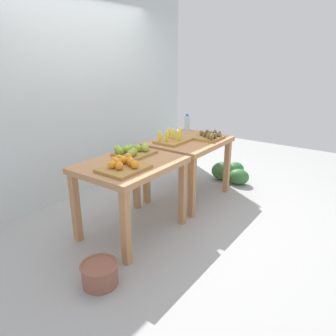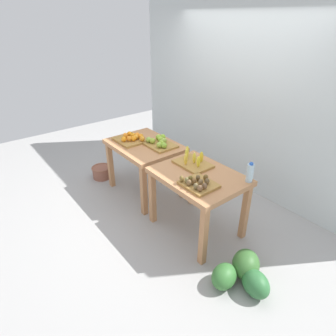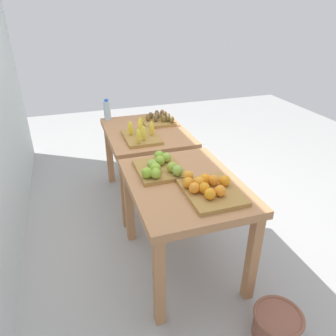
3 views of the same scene
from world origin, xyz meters
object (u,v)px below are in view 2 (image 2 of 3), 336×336
Objects in this scene: display_table_left at (145,151)px; wicker_basket at (102,172)px; banana_crate at (193,162)px; kiwi_bin at (198,183)px; watermelon_pile at (243,273)px; display_table_right at (198,183)px; orange_bin at (131,138)px; apple_bin at (160,143)px; water_bottle at (250,173)px.

wicker_basket is (-0.80, -0.35, -0.57)m from display_table_left.
wicker_basket is (-1.70, -0.45, -0.73)m from banana_crate.
watermelon_pile is at bearing -1.01° from kiwi_bin.
wicker_basket is at bearing -169.67° from display_table_right.
display_table_left is at bearing 25.63° from orange_bin.
watermelon_pile is (0.72, -0.01, -0.70)m from kiwi_bin.
apple_bin is 1.33m from wicker_basket.
display_table_left reaches higher than wicker_basket.
banana_crate is at bearing 14.90° from wicker_basket.
banana_crate is 1.91m from wicker_basket.
water_bottle reaches higher than watermelon_pile.
banana_crate reaches higher than display_table_left.
display_table_left is 0.29m from apple_bin.
display_table_right is at bearing 10.33° from wicker_basket.
wicker_basket is at bearing -165.10° from banana_crate.
apple_bin is at bearing 29.62° from orange_bin.
display_table_left is 2.49× the size of apple_bin.
kiwi_bin is at bearing -118.17° from water_bottle.
kiwi_bin reaches higher than wicker_basket.
orange_bin is 1.00× the size of banana_crate.
display_table_right is 0.60m from water_bottle.
orange_bin reaches higher than watermelon_pile.
water_bottle is at bearing 61.83° from kiwi_bin.
orange_bin is 1.50m from kiwi_bin.
water_bottle is at bearing 17.92° from banana_crate.
water_bottle is at bearing 7.92° from apple_bin.
kiwi_bin is 0.53× the size of watermelon_pile.
orange_bin is 0.65× the size of watermelon_pile.
display_table_left is 2.35× the size of orange_bin.
water_bottle is (1.77, 0.42, 0.07)m from orange_bin.
banana_crate is at bearing 143.61° from kiwi_bin.
display_table_left is 1.52× the size of watermelon_pile.
apple_bin is at bearing 33.31° from display_table_left.
watermelon_pile is at bearing -5.77° from display_table_left.
kiwi_bin is (1.50, -0.10, -0.00)m from orange_bin.
display_table_right is at bearing 133.59° from kiwi_bin.
orange_bin is at bearing 177.16° from watermelon_pile.
water_bottle is (1.58, 0.32, 0.23)m from display_table_left.
water_bottle is at bearing 130.28° from watermelon_pile.
water_bottle reaches higher than display_table_left.
water_bottle is (0.27, 0.51, 0.07)m from kiwi_bin.
water_bottle reaches higher than banana_crate.
water_bottle is 0.72× the size of wicker_basket.
watermelon_pile is (2.22, -0.11, -0.71)m from orange_bin.
display_table_right is 2.36× the size of banana_crate.
watermelon_pile is at bearing -15.35° from banana_crate.
watermelon_pile is 2.13× the size of wicker_basket.
kiwi_bin is at bearing -46.41° from display_table_right.
water_bottle reaches higher than kiwi_bin.
banana_crate is (1.10, 0.20, -0.00)m from orange_bin.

